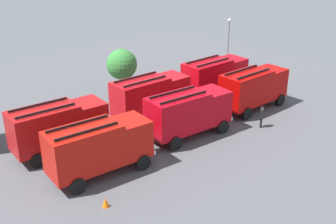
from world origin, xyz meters
TOP-DOWN VIEW (x-y plane):
  - ground_plane at (0.00, 0.00)m, footprint 54.20×54.20m
  - fire_truck_0 at (-8.39, -2.18)m, footprint 7.45×3.48m
  - fire_truck_1 at (0.02, -2.31)m, footprint 7.45×3.50m
  - fire_truck_2 at (8.39, -2.48)m, footprint 7.32×3.05m
  - fire_truck_3 at (-8.67, 2.51)m, footprint 7.42×3.39m
  - fire_truck_4 at (0.29, 2.50)m, footprint 7.35×3.16m
  - fire_truck_5 at (8.47, 2.20)m, footprint 7.32×3.07m
  - firefighter_0 at (5.67, -5.36)m, footprint 0.48×0.44m
  - firefighter_1 at (14.82, -0.25)m, footprint 0.47×0.46m
  - tree_1 at (2.01, 8.67)m, footprint 3.02×3.02m
  - traffic_cone_0 at (-4.12, -2.45)m, footprint 0.39×0.39m
  - traffic_cone_1 at (-10.33, -5.42)m, footprint 0.43×0.43m
  - lamppost at (14.47, 5.46)m, footprint 0.36×0.36m

SIDE VIEW (x-z plane):
  - ground_plane at x=0.00m, z-range 0.00..0.00m
  - traffic_cone_0 at x=-4.12m, z-range 0.00..0.56m
  - traffic_cone_1 at x=-10.33m, z-range 0.00..0.61m
  - firefighter_1 at x=14.82m, z-range 0.09..1.72m
  - firefighter_0 at x=5.67m, z-range 0.12..1.95m
  - fire_truck_0 at x=-8.39m, z-range 0.21..4.09m
  - fire_truck_1 at x=0.02m, z-range 0.21..4.09m
  - fire_truck_2 at x=8.39m, z-range 0.21..4.09m
  - fire_truck_3 at x=-8.67m, z-range 0.21..4.09m
  - fire_truck_4 at x=0.29m, z-range 0.21..4.09m
  - fire_truck_5 at x=8.47m, z-range 0.21..4.09m
  - tree_1 at x=2.01m, z-range 0.81..5.49m
  - lamppost at x=14.47m, z-range 0.56..6.99m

